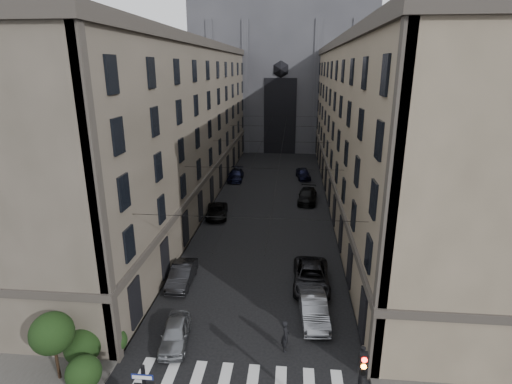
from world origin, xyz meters
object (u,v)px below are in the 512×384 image
(car_left_midfar, at_px, (217,211))
(car_right_midnear, at_px, (311,276))
(car_left_far, at_px, (236,175))
(car_right_midfar, at_px, (307,196))
(gothic_tower, at_px, (283,57))
(car_left_near, at_px, (175,333))
(car_left_midnear, at_px, (182,275))
(car_right_far, at_px, (303,173))
(car_right_near, at_px, (314,309))
(pedestrian, at_px, (285,336))

(car_left_midfar, bearing_deg, car_right_midnear, -61.79)
(car_left_far, bearing_deg, car_left_midfar, -92.00)
(car_left_midfar, xyz_separation_m, car_left_far, (-0.04, 15.14, 0.07))
(car_right_midfar, bearing_deg, gothic_tower, 101.54)
(car_left_near, xyz_separation_m, car_left_midfar, (-1.45, 21.19, -0.01))
(car_left_near, height_order, car_left_far, car_left_far)
(gothic_tower, bearing_deg, car_left_midnear, -95.38)
(gothic_tower, xyz_separation_m, car_right_far, (4.20, -28.87, -17.02))
(gothic_tower, relative_size, car_left_midfar, 11.89)
(car_left_midnear, bearing_deg, car_right_near, -21.79)
(car_left_far, height_order, car_right_far, car_right_far)
(car_left_midfar, height_order, car_right_midnear, car_right_midnear)
(car_right_midfar, xyz_separation_m, car_right_far, (-0.32, 10.74, -0.00))
(car_left_near, xyz_separation_m, pedestrian, (6.61, 0.00, 0.30))
(car_left_midfar, xyz_separation_m, car_right_midfar, (10.16, 6.16, 0.10))
(car_right_midnear, height_order, car_right_midfar, car_right_midnear)
(car_left_far, distance_m, car_right_far, 10.04)
(car_left_far, bearing_deg, car_right_far, 7.91)
(gothic_tower, bearing_deg, car_right_midnear, -85.97)
(car_left_far, xyz_separation_m, car_right_near, (9.89, -33.18, 0.04))
(car_right_near, height_order, car_right_midnear, car_right_midnear)
(car_right_near, bearing_deg, car_right_midnear, 85.78)
(car_right_near, relative_size, car_right_midfar, 0.90)
(car_left_midnear, relative_size, car_left_far, 0.88)
(gothic_tower, height_order, car_left_far, gothic_tower)
(car_left_midnear, bearing_deg, pedestrian, -41.53)
(car_left_midfar, bearing_deg, car_left_far, 82.86)
(gothic_tower, relative_size, car_right_midnear, 9.95)
(car_right_midnear, relative_size, pedestrian, 2.97)
(car_right_near, bearing_deg, gothic_tower, 89.55)
(car_left_far, distance_m, pedestrian, 37.22)
(car_left_midnear, height_order, car_right_midfar, car_right_midfar)
(car_left_midfar, height_order, car_left_far, car_left_far)
(car_left_near, bearing_deg, pedestrian, -6.97)
(car_right_near, height_order, car_right_midfar, car_right_near)
(gothic_tower, xyz_separation_m, pedestrian, (2.41, -66.96, -16.82))
(car_left_midnear, distance_m, car_right_midfar, 22.91)
(car_left_midfar, distance_m, car_left_far, 15.15)
(car_right_midnear, distance_m, car_right_midfar, 19.97)
(car_left_near, bearing_deg, car_right_far, 70.59)
(car_left_far, relative_size, car_right_midfar, 0.97)
(gothic_tower, distance_m, car_right_midnear, 62.09)
(gothic_tower, xyz_separation_m, car_right_midfar, (4.52, -39.61, -17.02))
(car_left_far, xyz_separation_m, pedestrian, (8.10, -36.33, 0.23))
(gothic_tower, relative_size, car_right_near, 12.03)
(car_right_near, height_order, pedestrian, pedestrian)
(car_left_near, height_order, car_right_midnear, car_right_midnear)
(car_left_far, bearing_deg, gothic_tower, 77.33)
(gothic_tower, xyz_separation_m, car_left_near, (-4.20, -66.96, -17.11))
(car_right_near, xyz_separation_m, pedestrian, (-1.79, -3.15, 0.19))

